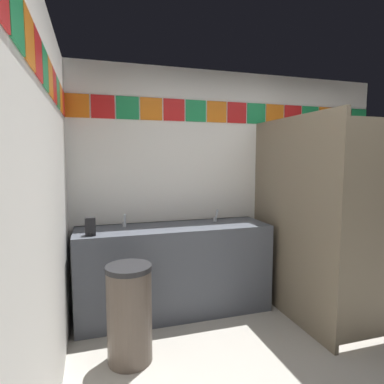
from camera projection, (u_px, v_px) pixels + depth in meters
wall_back at (234, 185)px, 3.74m from camera, size 3.62×0.09×2.52m
wall_side at (32, 221)px, 1.56m from camera, size 0.09×3.37×2.52m
vanity_counter at (174, 268)px, 3.29m from camera, size 1.92×0.56×0.90m
faucet_left at (125, 222)px, 3.18m from camera, size 0.04×0.10×0.14m
faucet_right at (216, 217)px, 3.46m from camera, size 0.04×0.10×0.14m
soap_dispenser at (90, 227)px, 2.85m from camera, size 0.09×0.09×0.16m
stall_divider at (322, 223)px, 2.96m from camera, size 0.92×1.39×1.97m
toilet at (314, 273)px, 3.58m from camera, size 0.39×0.49×0.74m
trash_bin at (129, 313)px, 2.49m from camera, size 0.35×0.35×0.76m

